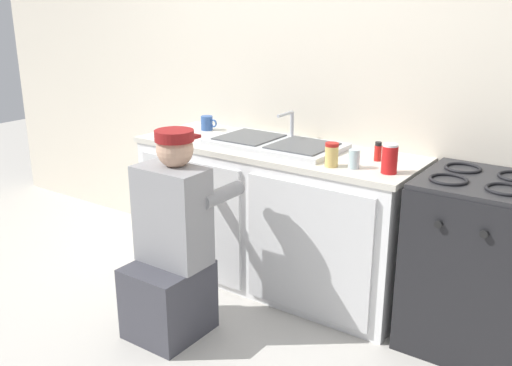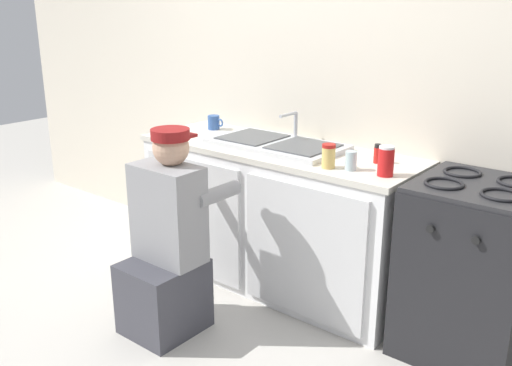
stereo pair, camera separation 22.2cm
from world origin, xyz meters
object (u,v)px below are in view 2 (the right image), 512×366
at_px(spice_bottle_red, 377,154).
at_px(plumber_person, 167,249).
at_px(condiment_jar, 329,156).
at_px(soda_cup_red, 386,161).
at_px(water_glass, 351,161).
at_px(sink_double_basin, 277,144).
at_px(stove_range, 470,269).
at_px(coffee_mug, 214,122).

bearing_deg(spice_bottle_red, plumber_person, -131.79).
xyz_separation_m(condiment_jar, soda_cup_red, (0.30, 0.06, 0.01)).
relative_size(condiment_jar, soda_cup_red, 0.84).
distance_m(plumber_person, water_glass, 1.07).
distance_m(condiment_jar, soda_cup_red, 0.30).
bearing_deg(sink_double_basin, spice_bottle_red, 4.89).
bearing_deg(spice_bottle_red, sink_double_basin, -175.11).
relative_size(water_glass, spice_bottle_red, 0.95).
xyz_separation_m(stove_range, spice_bottle_red, (-0.57, 0.06, 0.49)).
height_order(stove_range, condiment_jar, condiment_jar).
height_order(stove_range, spice_bottle_red, spice_bottle_red).
relative_size(sink_double_basin, soda_cup_red, 5.26).
relative_size(coffee_mug, soda_cup_red, 0.83).
bearing_deg(condiment_jar, stove_range, 14.64).
height_order(sink_double_basin, soda_cup_red, sink_double_basin).
bearing_deg(stove_range, sink_double_basin, 179.90).
height_order(stove_range, coffee_mug, coffee_mug).
relative_size(sink_double_basin, water_glass, 8.00).
distance_m(stove_range, soda_cup_red, 0.68).
bearing_deg(spice_bottle_red, stove_range, -5.62).
distance_m(plumber_person, coffee_mug, 1.15).
bearing_deg(coffee_mug, condiment_jar, -15.82).
distance_m(spice_bottle_red, soda_cup_red, 0.24).
bearing_deg(soda_cup_red, plumber_person, -143.62).
relative_size(stove_range, condiment_jar, 7.12).
bearing_deg(plumber_person, coffee_mug, 118.61).
bearing_deg(condiment_jar, water_glass, 19.03).
relative_size(spice_bottle_red, coffee_mug, 0.83).
bearing_deg(spice_bottle_red, water_glass, -101.71).
relative_size(water_glass, condiment_jar, 0.78).
bearing_deg(coffee_mug, plumber_person, -61.39).
height_order(water_glass, condiment_jar, condiment_jar).
bearing_deg(soda_cup_red, stove_range, 16.82).
distance_m(water_glass, spice_bottle_red, 0.21).
bearing_deg(sink_double_basin, soda_cup_red, -9.69).
xyz_separation_m(plumber_person, coffee_mug, (-0.50, 0.92, 0.47)).
xyz_separation_m(sink_double_basin, stove_range, (1.20, -0.00, -0.45)).
distance_m(coffee_mug, soda_cup_red, 1.43).
bearing_deg(sink_double_basin, water_glass, -14.59).
distance_m(plumber_person, condiment_jar, 0.99).
height_order(stove_range, water_glass, water_glass).
height_order(condiment_jar, soda_cup_red, soda_cup_red).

